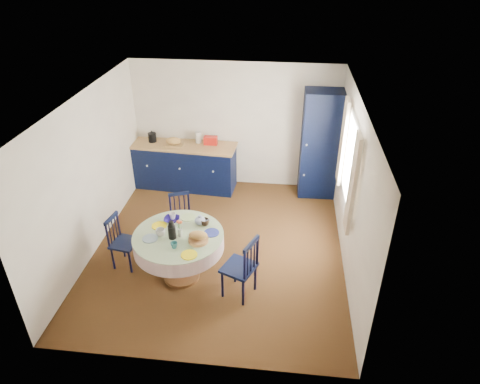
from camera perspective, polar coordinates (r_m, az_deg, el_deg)
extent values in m
plane|color=black|center=(7.14, -2.80, -7.40)|extent=(4.50, 4.50, 0.00)
plane|color=white|center=(5.94, -3.42, 11.96)|extent=(4.50, 4.50, 0.00)
cube|color=white|center=(8.46, -0.64, 8.81)|extent=(4.00, 0.02, 2.50)
cube|color=white|center=(7.03, -19.39, 2.20)|extent=(0.02, 4.50, 2.50)
cube|color=white|center=(6.45, 14.73, 0.36)|extent=(0.02, 4.50, 2.50)
plane|color=white|center=(6.60, 14.69, 3.54)|extent=(0.00, 1.20, 1.20)
cube|color=silver|center=(5.95, 14.76, 0.96)|extent=(0.05, 0.34, 1.45)
cube|color=silver|center=(7.20, 13.54, 6.46)|extent=(0.05, 0.34, 1.45)
cube|color=black|center=(8.71, -7.40, 3.38)|extent=(2.06, 0.75, 0.89)
cube|color=#AF7A50|center=(8.50, -7.61, 6.17)|extent=(2.12, 0.79, 0.04)
cube|color=#A5160F|center=(8.39, -3.95, 6.77)|extent=(0.27, 0.16, 0.16)
cube|color=#AF7A50|center=(8.52, -8.81, 6.33)|extent=(0.36, 0.26, 0.02)
ellipsoid|color=#AD7A43|center=(8.48, -8.85, 6.80)|extent=(0.31, 0.20, 0.13)
cylinder|color=silver|center=(8.49, -5.54, 7.22)|extent=(0.12, 0.12, 0.22)
cube|color=black|center=(8.28, 10.70, 6.23)|extent=(0.75, 0.55, 2.09)
cylinder|color=white|center=(7.98, 8.81, 6.26)|extent=(0.04, 0.02, 0.04)
cylinder|color=white|center=(8.25, 8.46, 2.29)|extent=(0.04, 0.02, 0.04)
cylinder|color=#583219|center=(6.63, -7.76, -10.96)|extent=(0.54, 0.54, 0.05)
cylinder|color=#583219|center=(6.40, -7.99, -8.54)|extent=(0.11, 0.11, 0.71)
cylinder|color=#583219|center=(6.17, -8.23, -5.86)|extent=(1.24, 1.24, 0.03)
cylinder|color=silver|center=(6.23, -8.17, -6.57)|extent=(1.30, 1.30, 0.22)
cylinder|color=beige|center=(6.16, -8.25, -5.71)|extent=(1.30, 1.30, 0.01)
cylinder|color=#89A8B9|center=(6.14, -11.89, -6.08)|extent=(0.22, 0.22, 0.01)
cylinder|color=yellow|center=(5.77, -6.80, -8.32)|extent=(0.22, 0.22, 0.01)
cylinder|color=navy|center=(6.14, -3.82, -5.43)|extent=(0.22, 0.22, 0.01)
cylinder|color=#9DBB77|center=(6.49, -6.97, -3.38)|extent=(0.22, 0.22, 0.01)
cylinder|color=yellow|center=(6.37, -10.71, -4.44)|extent=(0.22, 0.22, 0.01)
cylinder|color=#9D703F|center=(5.98, -5.57, -6.36)|extent=(0.28, 0.28, 0.05)
ellipsoid|color=#AD7A43|center=(5.94, -5.61, -5.75)|extent=(0.26, 0.16, 0.11)
cube|color=silver|center=(6.25, -9.00, -4.89)|extent=(0.10, 0.07, 0.04)
cylinder|color=black|center=(6.75, -14.44, -9.04)|extent=(0.03, 0.03, 0.39)
cylinder|color=black|center=(6.95, -13.20, -7.50)|extent=(0.03, 0.03, 0.39)
cylinder|color=black|center=(6.88, -16.58, -8.50)|extent=(0.03, 0.03, 0.39)
cylinder|color=black|center=(7.08, -15.30, -7.02)|extent=(0.03, 0.03, 0.39)
cube|color=black|center=(6.79, -15.12, -6.57)|extent=(0.43, 0.44, 0.04)
cylinder|color=black|center=(6.64, -17.27, -5.54)|extent=(0.03, 0.03, 0.44)
cylinder|color=black|center=(6.84, -15.92, -4.09)|extent=(0.03, 0.03, 0.44)
cube|color=black|center=(6.63, -16.84, -3.38)|extent=(0.10, 0.35, 0.05)
cylinder|color=black|center=(6.69, -16.92, -5.32)|extent=(0.02, 0.02, 0.37)
cylinder|color=black|center=(6.75, -16.56, -4.93)|extent=(0.02, 0.02, 0.37)
cylinder|color=black|center=(6.80, -16.21, -4.55)|extent=(0.02, 0.02, 0.37)
cylinder|color=black|center=(7.13, -8.69, -5.94)|extent=(0.03, 0.03, 0.38)
cylinder|color=black|center=(7.15, -6.26, -5.59)|extent=(0.03, 0.03, 0.38)
cylinder|color=black|center=(7.36, -8.99, -4.64)|extent=(0.03, 0.03, 0.38)
cylinder|color=black|center=(7.38, -6.64, -4.31)|extent=(0.03, 0.03, 0.38)
cube|color=black|center=(7.13, -7.76, -3.73)|extent=(0.48, 0.47, 0.04)
cylinder|color=black|center=(7.14, -9.28, -1.76)|extent=(0.03, 0.03, 0.43)
cylinder|color=black|center=(7.16, -6.86, -1.42)|extent=(0.03, 0.03, 0.43)
cube|color=black|center=(7.05, -8.18, -0.23)|extent=(0.33, 0.16, 0.05)
cylinder|color=black|center=(7.15, -8.70, -1.80)|extent=(0.02, 0.02, 0.36)
cylinder|color=black|center=(7.16, -8.06, -1.71)|extent=(0.02, 0.02, 0.36)
cylinder|color=black|center=(7.17, -7.42, -1.62)|extent=(0.02, 0.02, 0.36)
cylinder|color=black|center=(6.37, -0.65, -10.32)|extent=(0.04, 0.04, 0.45)
cylinder|color=black|center=(6.14, -2.36, -12.20)|extent=(0.04, 0.04, 0.45)
cylinder|color=black|center=(6.25, 2.04, -11.31)|extent=(0.04, 0.04, 0.45)
cylinder|color=black|center=(6.02, 0.42, -13.28)|extent=(0.04, 0.04, 0.45)
cube|color=black|center=(6.03, -0.14, -10.04)|extent=(0.56, 0.57, 0.04)
cylinder|color=black|center=(5.92, 2.31, -7.82)|extent=(0.04, 0.04, 0.50)
cylinder|color=black|center=(5.68, 0.62, -9.76)|extent=(0.04, 0.04, 0.50)
cube|color=black|center=(5.65, 1.51, -6.97)|extent=(0.19, 0.38, 0.06)
cylinder|color=black|center=(5.87, 1.92, -8.42)|extent=(0.02, 0.02, 0.42)
cylinder|color=black|center=(5.81, 1.48, -8.93)|extent=(0.02, 0.02, 0.42)
cylinder|color=black|center=(5.75, 1.03, -9.44)|extent=(0.02, 0.02, 0.42)
imported|color=silver|center=(6.15, -10.55, -5.30)|extent=(0.14, 0.14, 0.11)
imported|color=#27656A|center=(5.89, -8.78, -7.03)|extent=(0.10, 0.10, 0.09)
imported|color=black|center=(6.28, -4.73, -4.04)|extent=(0.13, 0.13, 0.10)
imported|color=silver|center=(6.48, -8.96, -3.18)|extent=(0.10, 0.10, 0.10)
imported|color=navy|center=(6.44, -9.08, -3.64)|extent=(0.23, 0.23, 0.06)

